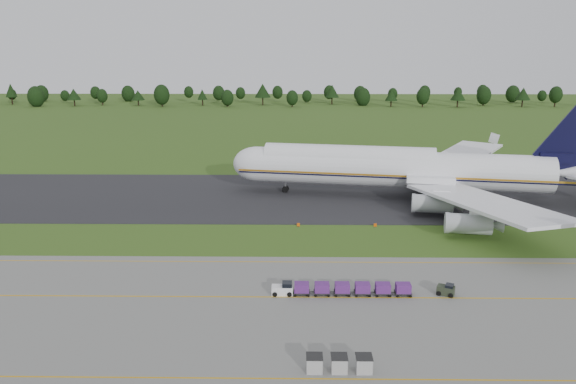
{
  "coord_description": "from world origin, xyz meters",
  "views": [
    {
      "loc": [
        -0.43,
        -87.21,
        30.58
      ],
      "look_at": [
        -1.59,
        2.0,
        7.58
      ],
      "focal_mm": 35.0,
      "sensor_mm": 36.0,
      "label": 1
    }
  ],
  "objects_px": {
    "edge_markers": "(375,225)",
    "baggage_train": "(340,288)",
    "aircraft": "(406,168)",
    "utility_cart": "(446,291)",
    "uld_row": "(339,363)"
  },
  "relations": [
    {
      "from": "aircraft",
      "to": "edge_markers",
      "type": "distance_m",
      "value": 22.63
    },
    {
      "from": "aircraft",
      "to": "utility_cart",
      "type": "xyz_separation_m",
      "value": [
        -3.78,
        -48.06,
        -5.65
      ]
    },
    {
      "from": "aircraft",
      "to": "edge_markers",
      "type": "bearing_deg",
      "value": -113.93
    },
    {
      "from": "aircraft",
      "to": "baggage_train",
      "type": "height_order",
      "value": "aircraft"
    },
    {
      "from": "uld_row",
      "to": "edge_markers",
      "type": "relative_size",
      "value": 0.23
    },
    {
      "from": "baggage_train",
      "to": "utility_cart",
      "type": "distance_m",
      "value": 13.52
    },
    {
      "from": "baggage_train",
      "to": "uld_row",
      "type": "bearing_deg",
      "value": -94.51
    },
    {
      "from": "edge_markers",
      "to": "baggage_train",
      "type": "bearing_deg",
      "value": -106.63
    },
    {
      "from": "aircraft",
      "to": "edge_markers",
      "type": "xyz_separation_m",
      "value": [
        -8.85,
        -19.94,
        -6.01
      ]
    },
    {
      "from": "baggage_train",
      "to": "uld_row",
      "type": "xyz_separation_m",
      "value": [
        -1.38,
        -17.45,
        -0.03
      ]
    },
    {
      "from": "utility_cart",
      "to": "uld_row",
      "type": "bearing_deg",
      "value": -130.25
    },
    {
      "from": "utility_cart",
      "to": "uld_row",
      "type": "height_order",
      "value": "uld_row"
    },
    {
      "from": "utility_cart",
      "to": "edge_markers",
      "type": "xyz_separation_m",
      "value": [
        -5.08,
        28.12,
        -0.36
      ]
    },
    {
      "from": "baggage_train",
      "to": "edge_markers",
      "type": "height_order",
      "value": "baggage_train"
    },
    {
      "from": "baggage_train",
      "to": "utility_cart",
      "type": "xyz_separation_m",
      "value": [
        13.52,
        0.14,
        -0.27
      ]
    }
  ]
}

